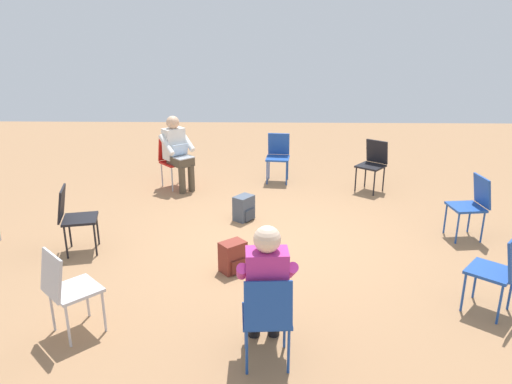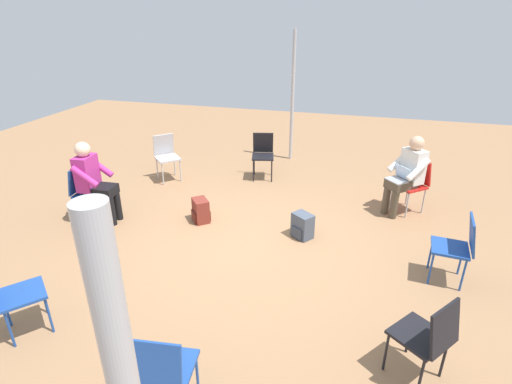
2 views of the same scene
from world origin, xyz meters
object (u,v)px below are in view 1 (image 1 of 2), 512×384
(person_in_magenta, at_px, (266,283))
(chair_west, at_px, (267,315))
(chair_east, at_px, (278,154))
(backpack_near_laptop_user, at_px, (244,209))
(chair_southwest, at_px, (499,268))
(chair_northwest, at_px, (66,287))
(chair_southeast, at_px, (373,162))
(backpack_by_empty_chair, at_px, (233,258))
(chair_northeast, at_px, (173,158))
(chair_south, at_px, (472,203))
(person_with_laptop, at_px, (177,149))
(chair_north, at_px, (73,215))

(person_in_magenta, bearing_deg, chair_west, -90.00)
(chair_east, xyz_separation_m, backpack_near_laptop_user, (-1.86, 0.53, -0.34))
(chair_southwest, bearing_deg, chair_northwest, 136.33)
(chair_southeast, height_order, backpack_near_laptop_user, chair_southeast)
(chair_northwest, relative_size, person_in_magenta, 0.69)
(backpack_near_laptop_user, bearing_deg, person_in_magenta, -173.93)
(person_in_magenta, distance_m, backpack_by_empty_chair, 1.64)
(chair_northeast, relative_size, person_in_magenta, 0.69)
(chair_southwest, relative_size, backpack_near_laptop_user, 2.36)
(chair_southeast, distance_m, person_in_magenta, 4.78)
(chair_northeast, height_order, chair_southeast, same)
(chair_northwest, bearing_deg, chair_south, 72.06)
(person_with_laptop, bearing_deg, person_in_magenta, 67.55)
(chair_southwest, distance_m, backpack_near_laptop_user, 3.52)
(person_in_magenta, xyz_separation_m, backpack_near_laptop_user, (3.06, 0.33, -0.54))
(chair_southwest, xyz_separation_m, backpack_near_laptop_user, (2.38, 2.57, -0.34))
(chair_northeast, xyz_separation_m, chair_southwest, (-3.90, -3.86, 0.00))
(chair_southeast, distance_m, chair_south, 2.14)
(chair_north, bearing_deg, person_with_laptop, 147.75)
(person_in_magenta, bearing_deg, chair_north, 136.61)
(chair_northwest, bearing_deg, person_with_laptop, 131.46)
(backpack_by_empty_chair, bearing_deg, backpack_near_laptop_user, -2.06)
(backpack_by_empty_chair, bearing_deg, chair_west, -166.75)
(chair_east, height_order, chair_northwest, same)
(chair_northeast, relative_size, chair_southeast, 1.00)
(backpack_by_empty_chair, bearing_deg, chair_south, -71.98)
(chair_east, xyz_separation_m, person_with_laptop, (-0.47, 1.71, 0.20))
(chair_southwest, bearing_deg, backpack_near_laptop_user, 87.28)
(chair_north, distance_m, backpack_near_laptop_user, 2.34)
(person_with_laptop, relative_size, backpack_near_laptop_user, 3.44)
(chair_northeast, relative_size, chair_northwest, 1.00)
(chair_northwest, distance_m, chair_southeast, 5.50)
(chair_south, height_order, person_with_laptop, person_with_laptop)
(chair_east, relative_size, chair_northeast, 1.00)
(chair_southwest, xyz_separation_m, backpack_by_empty_chair, (0.82, 2.62, -0.34))
(backpack_near_laptop_user, height_order, backpack_by_empty_chair, same)
(chair_southeast, bearing_deg, person_in_magenta, 106.61)
(person_with_laptop, height_order, person_in_magenta, same)
(chair_southwest, relative_size, chair_south, 1.00)
(chair_northwest, bearing_deg, chair_southwest, 51.46)
(chair_northwest, bearing_deg, chair_northeast, 133.04)
(person_with_laptop, bearing_deg, backpack_near_laptop_user, 89.08)
(person_with_laptop, bearing_deg, chair_east, 154.19)
(chair_east, xyz_separation_m, chair_northwest, (-4.68, 1.99, 0.00))
(chair_northwest, height_order, backpack_near_laptop_user, chair_northwest)
(chair_east, bearing_deg, chair_west, 93.61)
(person_with_laptop, bearing_deg, backpack_by_empty_chair, 69.68)
(chair_southwest, bearing_deg, person_with_laptop, 84.89)
(chair_east, bearing_deg, chair_northeast, 16.33)
(chair_north, relative_size, backpack_by_empty_chair, 2.36)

